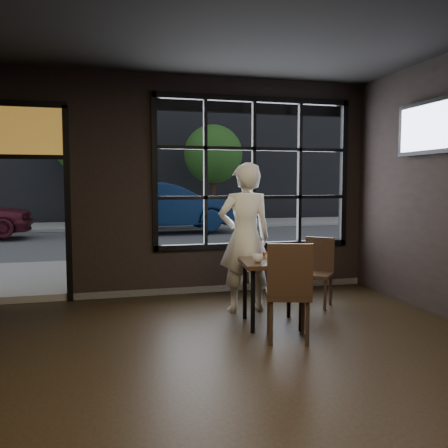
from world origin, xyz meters
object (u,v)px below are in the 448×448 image
object	(u,v)px
cafe_table	(272,293)
chair_near	(288,291)
navy_car	(165,207)
man	(245,238)

from	to	relation	value
cafe_table	chair_near	bearing A→B (deg)	-85.09
chair_near	navy_car	world-z (taller)	navy_car
cafe_table	navy_car	bearing A→B (deg)	97.27
cafe_table	chair_near	size ratio (longest dim) A/B	0.72
chair_near	man	xyz separation A→B (m)	(-0.10, 1.22, 0.43)
navy_car	chair_near	bearing A→B (deg)	175.41
chair_near	man	distance (m)	1.30
man	chair_near	bearing A→B (deg)	94.85
chair_near	man	world-z (taller)	man
cafe_table	chair_near	xyz separation A→B (m)	(-0.03, -0.55, 0.14)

